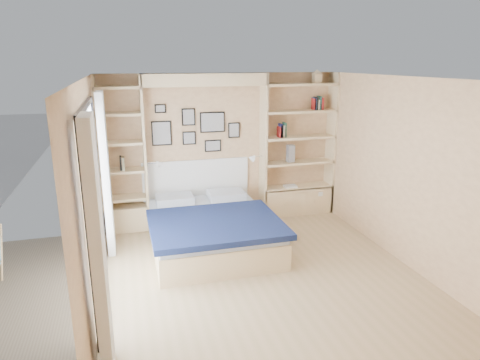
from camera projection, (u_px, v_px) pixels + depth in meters
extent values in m
plane|color=tan|center=(261.00, 275.00, 5.57)|extent=(4.50, 4.50, 0.00)
plane|color=#E3B886|center=(221.00, 148.00, 7.32)|extent=(4.00, 0.00, 4.00)
plane|color=#E3B886|center=(359.00, 264.00, 3.14)|extent=(4.00, 0.00, 4.00)
plane|color=#E3B886|center=(91.00, 196.00, 4.72)|extent=(0.00, 4.50, 4.50)
plane|color=#E3B886|center=(404.00, 172.00, 5.75)|extent=(0.00, 4.50, 4.50)
plane|color=white|center=(264.00, 78.00, 4.89)|extent=(4.50, 4.50, 0.00)
cube|color=beige|center=(144.00, 154.00, 6.82)|extent=(0.04, 0.35, 2.50)
cube|color=beige|center=(263.00, 148.00, 7.34)|extent=(0.04, 0.35, 2.50)
cube|color=beige|center=(204.00, 80.00, 6.77)|extent=(2.00, 0.35, 0.20)
cube|color=beige|center=(331.00, 144.00, 7.67)|extent=(0.04, 0.35, 2.50)
cube|color=beige|center=(100.00, 157.00, 6.65)|extent=(0.04, 0.35, 2.50)
cube|color=beige|center=(296.00, 200.00, 7.77)|extent=(1.30, 0.35, 0.50)
cube|color=beige|center=(127.00, 218.00, 7.02)|extent=(0.70, 0.35, 0.40)
cube|color=black|center=(85.00, 107.00, 4.46)|extent=(0.04, 2.08, 0.06)
cube|color=black|center=(103.00, 294.00, 5.05)|extent=(0.04, 2.08, 0.06)
cube|color=black|center=(89.00, 246.00, 3.82)|extent=(0.04, 0.06, 2.20)
cube|color=black|center=(99.00, 184.00, 5.71)|extent=(0.04, 0.06, 2.20)
cube|color=silver|center=(94.00, 207.00, 4.76)|extent=(0.01, 2.00, 2.20)
cube|color=white|center=(98.00, 252.00, 3.57)|extent=(0.10, 0.45, 2.30)
cube|color=white|center=(106.00, 175.00, 5.98)|extent=(0.10, 0.45, 2.30)
cube|color=beige|center=(297.00, 187.00, 7.71)|extent=(1.30, 0.35, 0.04)
cube|color=beige|center=(298.00, 162.00, 7.58)|extent=(1.30, 0.35, 0.04)
cube|color=beige|center=(299.00, 137.00, 7.46)|extent=(1.30, 0.35, 0.04)
cube|color=beige|center=(300.00, 111.00, 7.34)|extent=(1.30, 0.35, 0.04)
cube|color=beige|center=(301.00, 85.00, 7.22)|extent=(1.30, 0.35, 0.04)
cube|color=beige|center=(125.00, 198.00, 6.92)|extent=(0.70, 0.35, 0.04)
cube|color=beige|center=(123.00, 171.00, 6.80)|extent=(0.70, 0.35, 0.04)
cube|color=beige|center=(121.00, 143.00, 6.68)|extent=(0.70, 0.35, 0.04)
cube|color=beige|center=(119.00, 114.00, 6.56)|extent=(0.70, 0.35, 0.04)
cube|color=beige|center=(117.00, 88.00, 6.45)|extent=(0.70, 0.35, 0.04)
cube|color=beige|center=(211.00, 235.00, 6.38)|extent=(1.71, 2.14, 0.38)
cube|color=#B5BCC6|center=(211.00, 220.00, 6.32)|extent=(1.67, 2.10, 0.10)
cube|color=#131D43|center=(216.00, 224.00, 5.96)|extent=(1.81, 1.50, 0.08)
cube|color=#B5BCC6|center=(175.00, 199.00, 6.89)|extent=(0.59, 0.43, 0.12)
cube|color=#B5BCC6|center=(226.00, 195.00, 7.11)|extent=(0.59, 0.43, 0.12)
cube|color=white|center=(196.00, 180.00, 7.32)|extent=(1.81, 0.04, 0.70)
cube|color=black|center=(162.00, 133.00, 6.96)|extent=(0.32, 0.02, 0.40)
cube|color=gray|center=(162.00, 133.00, 6.95)|extent=(0.28, 0.01, 0.36)
cube|color=black|center=(188.00, 117.00, 7.01)|extent=(0.22, 0.02, 0.28)
cube|color=gray|center=(189.00, 117.00, 7.00)|extent=(0.18, 0.01, 0.24)
cube|color=black|center=(189.00, 138.00, 7.10)|extent=(0.22, 0.02, 0.22)
cube|color=gray|center=(189.00, 138.00, 7.09)|extent=(0.18, 0.01, 0.18)
cube|color=black|center=(212.00, 122.00, 7.14)|extent=(0.42, 0.02, 0.34)
cube|color=gray|center=(213.00, 122.00, 7.12)|extent=(0.38, 0.01, 0.30)
cube|color=black|center=(213.00, 146.00, 7.24)|extent=(0.28, 0.02, 0.20)
cube|color=gray|center=(213.00, 146.00, 7.23)|extent=(0.24, 0.01, 0.16)
cube|color=black|center=(234.00, 130.00, 7.27)|extent=(0.20, 0.02, 0.26)
cube|color=gray|center=(234.00, 130.00, 7.26)|extent=(0.16, 0.01, 0.22)
cube|color=black|center=(160.00, 109.00, 6.85)|extent=(0.18, 0.02, 0.14)
cube|color=gray|center=(160.00, 109.00, 6.84)|extent=(0.14, 0.01, 0.10)
cylinder|color=silver|center=(154.00, 163.00, 6.82)|extent=(0.20, 0.02, 0.02)
cone|color=white|center=(161.00, 163.00, 6.85)|extent=(0.13, 0.12, 0.15)
cylinder|color=silver|center=(257.00, 156.00, 7.27)|extent=(0.20, 0.02, 0.02)
cone|color=white|center=(251.00, 158.00, 7.25)|extent=(0.13, 0.12, 0.15)
cube|color=#A51E1E|center=(279.00, 132.00, 7.33)|extent=(0.02, 0.15, 0.18)
cube|color=navy|center=(280.00, 130.00, 7.33)|extent=(0.03, 0.15, 0.23)
cube|color=black|center=(280.00, 131.00, 7.33)|extent=(0.03, 0.15, 0.22)
cube|color=#BFB28C|center=(284.00, 131.00, 7.35)|extent=(0.04, 0.15, 0.20)
cube|color=#26593F|center=(284.00, 130.00, 7.35)|extent=(0.03, 0.15, 0.25)
cube|color=#A51E1E|center=(314.00, 104.00, 7.37)|extent=(0.02, 0.15, 0.19)
cube|color=navy|center=(314.00, 104.00, 7.37)|extent=(0.03, 0.15, 0.21)
cube|color=black|center=(316.00, 103.00, 7.38)|extent=(0.03, 0.15, 0.22)
cube|color=#BFB28C|center=(318.00, 105.00, 7.39)|extent=(0.04, 0.15, 0.17)
cube|color=#245C52|center=(319.00, 103.00, 7.39)|extent=(0.03, 0.15, 0.23)
cube|color=#A51E1E|center=(321.00, 103.00, 7.40)|extent=(0.03, 0.15, 0.21)
cube|color=black|center=(121.00, 163.00, 6.75)|extent=(0.03, 0.15, 0.22)
cube|color=#ADAD82|center=(123.00, 163.00, 6.77)|extent=(0.03, 0.15, 0.20)
cube|color=beige|center=(317.00, 79.00, 7.26)|extent=(0.13, 0.13, 0.15)
cone|color=beige|center=(317.00, 72.00, 7.23)|extent=(0.20, 0.20, 0.08)
cube|color=slate|center=(291.00, 153.00, 7.50)|extent=(0.12, 0.12, 0.30)
cube|color=white|center=(290.00, 186.00, 7.61)|extent=(0.22, 0.16, 0.03)
cylinder|color=tan|center=(1.00, 254.00, 5.43)|extent=(0.03, 0.35, 0.70)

